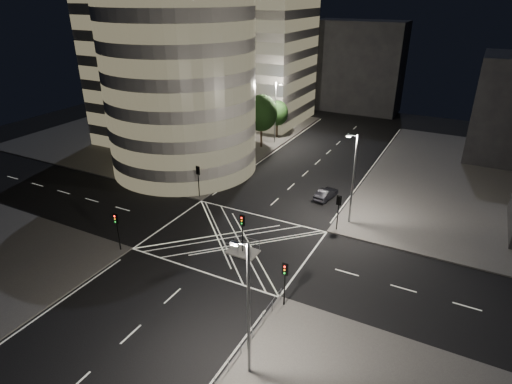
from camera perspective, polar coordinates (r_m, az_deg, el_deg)
The scene contains 24 objects.
ground at distance 44.18m, azimuth -3.10°, elevation -6.44°, with size 120.00×120.00×0.00m, color black.
sidewalk_far_left at distance 79.93m, azimuth -11.32°, elevation 7.93°, with size 42.00×42.00×0.15m, color #4F4C4A.
central_island at distance 42.19m, azimuth -1.78°, elevation -7.96°, with size 3.00×2.00×0.15m, color slate.
office_tower_curved at distance 65.75m, azimuth -10.97°, elevation 15.58°, with size 30.00×29.00×27.20m.
office_block_rear at distance 85.85m, azimuth -1.66°, elevation 17.15°, with size 24.00×16.00×22.00m, color gray.
building_far_end at distance 94.26m, azimuth 13.39°, elevation 15.92°, with size 18.00×8.00×18.00m, color black.
tree_a at distance 54.32m, azimuth -7.96°, elevation 4.70°, with size 4.75×4.75×6.94m.
tree_b at distance 58.91m, azimuth -4.63°, elevation 6.77°, with size 4.81×4.81×7.24m.
tree_c at distance 63.85m, azimuth -1.75°, elevation 8.20°, with size 3.62×3.62×6.45m.
tree_d at distance 68.61m, azimuth 0.72°, elevation 10.48°, with size 5.07×5.07×8.50m.
tree_e at distance 74.19m, azimuth 2.85°, elevation 10.47°, with size 3.75×3.75×6.35m.
traffic_signal_fl at distance 52.26m, azimuth -7.72°, elevation 2.18°, with size 0.55×0.22×4.00m.
traffic_signal_nl at distance 43.08m, azimuth -18.07°, elevation -4.18°, with size 0.55×0.22×4.00m.
traffic_signal_fr at distance 45.20m, azimuth 10.94°, elevation -1.89°, with size 0.55×0.22×4.00m.
traffic_signal_nr at distance 34.18m, azimuth 3.88°, elevation -11.16°, with size 0.55×0.22×4.00m.
traffic_signal_island at distance 40.71m, azimuth -1.83°, elevation -4.62°, with size 0.55×0.22×4.00m.
street_lamp_left_near at distance 55.68m, azimuth -5.36°, elevation 6.65°, with size 1.25×0.25×10.00m.
street_lamp_left_far at distance 70.81m, azimuth 2.62°, elevation 10.77°, with size 1.25×0.25×10.00m.
street_lamp_right_far at distance 45.90m, azimuth 12.80°, elevation 1.99°, with size 1.25×0.25×10.00m.
street_lamp_right_near at distance 27.24m, azimuth -1.11°, elevation -15.07°, with size 1.25×0.25×10.00m.
railing_near_right at distance 32.11m, azimuth -1.24°, elevation -19.16°, with size 0.06×11.70×1.10m, color slate.
railing_island_south at distance 41.20m, azimuth -2.41°, elevation -7.84°, with size 2.80×0.06×1.10m, color slate.
railing_island_north at distance 42.52m, azimuth -1.19°, elevation -6.67°, with size 2.80×0.06×1.10m, color slate.
sedan at distance 53.02m, azimuth 9.31°, elevation -0.25°, with size 1.42×4.06×1.34m, color black.
Camera 1 is at (19.53, -32.18, 23.14)m, focal length 30.00 mm.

